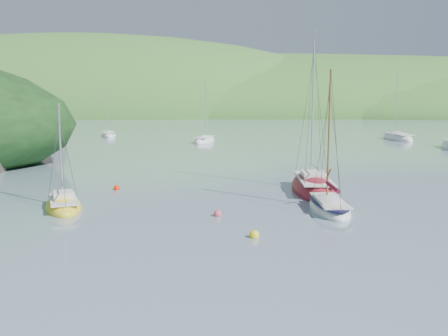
{
  "coord_description": "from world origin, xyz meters",
  "views": [
    {
      "loc": [
        -0.59,
        -23.25,
        6.71
      ],
      "look_at": [
        -1.48,
        8.0,
        2.13
      ],
      "focal_mm": 40.0,
      "sensor_mm": 36.0,
      "label": 1
    }
  ],
  "objects_px": {
    "daysailer_white": "(329,207)",
    "sloop_red": "(313,188)",
    "sailboat_yellow": "(64,206)",
    "distant_sloop_a": "(205,141)",
    "distant_sloop_c": "(109,135)",
    "distant_sloop_b": "(398,139)"
  },
  "relations": [
    {
      "from": "sloop_red",
      "to": "distant_sloop_c",
      "type": "relative_size",
      "value": 1.36
    },
    {
      "from": "distant_sloop_a",
      "to": "distant_sloop_c",
      "type": "distance_m",
      "value": 19.09
    },
    {
      "from": "sloop_red",
      "to": "distant_sloop_c",
      "type": "xyz_separation_m",
      "value": [
        -26.51,
        46.4,
        -0.06
      ]
    },
    {
      "from": "daysailer_white",
      "to": "sloop_red",
      "type": "distance_m",
      "value": 5.88
    },
    {
      "from": "daysailer_white",
      "to": "sailboat_yellow",
      "type": "height_order",
      "value": "daysailer_white"
    },
    {
      "from": "daysailer_white",
      "to": "sloop_red",
      "type": "relative_size",
      "value": 0.73
    },
    {
      "from": "sloop_red",
      "to": "distant_sloop_a",
      "type": "height_order",
      "value": "sloop_red"
    },
    {
      "from": "daysailer_white",
      "to": "distant_sloop_b",
      "type": "relative_size",
      "value": 0.77
    },
    {
      "from": "daysailer_white",
      "to": "sloop_red",
      "type": "bearing_deg",
      "value": 88.74
    },
    {
      "from": "sloop_red",
      "to": "distant_sloop_a",
      "type": "distance_m",
      "value": 38.0
    },
    {
      "from": "daysailer_white",
      "to": "distant_sloop_b",
      "type": "distance_m",
      "value": 50.9
    },
    {
      "from": "distant_sloop_a",
      "to": "distant_sloop_b",
      "type": "xyz_separation_m",
      "value": [
        29.02,
        4.79,
        0.02
      ]
    },
    {
      "from": "daysailer_white",
      "to": "sloop_red",
      "type": "height_order",
      "value": "sloop_red"
    },
    {
      "from": "distant_sloop_a",
      "to": "distant_sloop_c",
      "type": "xyz_separation_m",
      "value": [
        -16.4,
        9.77,
        -0.01
      ]
    },
    {
      "from": "sailboat_yellow",
      "to": "distant_sloop_c",
      "type": "bearing_deg",
      "value": 79.72
    },
    {
      "from": "distant_sloop_b",
      "to": "distant_sloop_c",
      "type": "xyz_separation_m",
      "value": [
        -45.41,
        4.98,
        -0.03
      ]
    },
    {
      "from": "sloop_red",
      "to": "distant_sloop_c",
      "type": "distance_m",
      "value": 53.44
    },
    {
      "from": "daysailer_white",
      "to": "sailboat_yellow",
      "type": "relative_size",
      "value": 1.29
    },
    {
      "from": "distant_sloop_b",
      "to": "daysailer_white",
      "type": "bearing_deg",
      "value": -119.65
    },
    {
      "from": "sloop_red",
      "to": "distant_sloop_a",
      "type": "relative_size",
      "value": 1.28
    },
    {
      "from": "distant_sloop_b",
      "to": "sailboat_yellow",
      "type": "bearing_deg",
      "value": -134.14
    },
    {
      "from": "sailboat_yellow",
      "to": "distant_sloop_c",
      "type": "relative_size",
      "value": 0.77
    }
  ]
}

